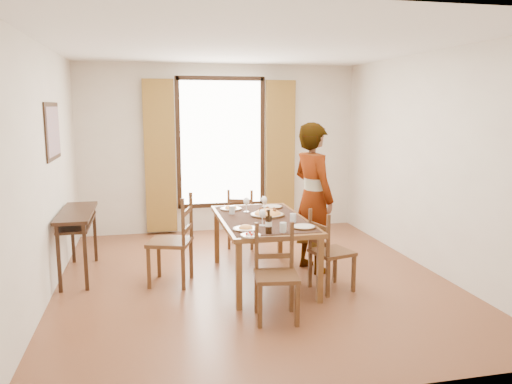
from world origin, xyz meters
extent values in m
plane|color=#592C1B|center=(0.00, 0.00, 0.00)|extent=(5.00, 5.00, 0.00)
cube|color=beige|center=(0.00, 2.50, 1.35)|extent=(4.50, 0.10, 2.70)
cube|color=beige|center=(0.00, -2.50, 1.35)|extent=(4.50, 0.10, 2.70)
cube|color=beige|center=(-2.25, 0.00, 1.35)|extent=(0.10, 5.00, 2.70)
cube|color=beige|center=(2.25, 0.00, 1.35)|extent=(0.10, 5.00, 2.70)
cube|color=white|center=(0.00, 0.00, 2.72)|extent=(4.50, 5.00, 0.04)
cube|color=white|center=(0.00, 2.47, 1.45)|extent=(1.30, 0.04, 2.00)
cube|color=brown|center=(-0.98, 2.41, 1.25)|extent=(0.48, 0.10, 2.40)
cube|color=brown|center=(0.98, 2.41, 1.25)|extent=(0.48, 0.10, 2.40)
cube|color=black|center=(-2.24, 0.60, 1.75)|extent=(0.02, 0.86, 0.66)
cube|color=#D35827|center=(-2.23, 0.60, 1.75)|extent=(0.01, 0.76, 0.56)
cube|color=black|center=(-2.03, 0.60, 0.78)|extent=(0.38, 1.20, 0.04)
cube|color=black|center=(-2.03, 0.60, 0.66)|extent=(0.34, 1.10, 0.03)
cube|color=black|center=(-2.17, 0.05, 0.38)|extent=(0.04, 0.04, 0.76)
cube|color=black|center=(-2.17, 1.15, 0.38)|extent=(0.04, 0.04, 0.76)
cube|color=black|center=(-1.89, 0.05, 0.38)|extent=(0.04, 0.04, 0.76)
cube|color=black|center=(-1.89, 1.15, 0.38)|extent=(0.04, 0.04, 0.76)
cube|color=brown|center=(0.10, -0.05, 0.72)|extent=(0.98, 1.70, 0.05)
cube|color=black|center=(0.10, -0.05, 0.75)|extent=(0.90, 1.57, 0.01)
cube|color=brown|center=(-0.33, -0.84, 0.35)|extent=(0.06, 0.06, 0.70)
cube|color=brown|center=(-0.33, 0.74, 0.35)|extent=(0.06, 0.06, 0.70)
cube|color=brown|center=(0.53, -0.84, 0.35)|extent=(0.06, 0.06, 0.70)
cube|color=brown|center=(0.53, 0.74, 0.35)|extent=(0.06, 0.06, 0.70)
cube|color=#4F331A|center=(-0.96, 0.08, 0.49)|extent=(0.58, 0.58, 0.04)
cube|color=#4F331A|center=(-1.09, 0.33, 0.25)|extent=(0.04, 0.04, 0.49)
cube|color=#4F331A|center=(-0.71, 0.21, 0.25)|extent=(0.04, 0.04, 0.49)
cube|color=#4F331A|center=(-1.21, -0.05, 0.25)|extent=(0.04, 0.04, 0.49)
cube|color=#4F331A|center=(-0.83, -0.17, 0.25)|extent=(0.04, 0.04, 0.49)
cube|color=#4F331A|center=(-0.70, 0.20, 0.77)|extent=(0.04, 0.04, 0.55)
cube|color=#4F331A|center=(-0.82, -0.17, 0.77)|extent=(0.04, 0.04, 0.55)
cube|color=#4F331A|center=(-0.76, 0.02, 0.66)|extent=(0.15, 0.38, 0.05)
cube|color=#4F331A|center=(-0.76, 0.02, 0.86)|extent=(0.15, 0.38, 0.05)
cube|color=#4F331A|center=(0.14, 1.42, 0.41)|extent=(0.49, 0.49, 0.04)
cube|color=#4F331A|center=(0.35, 1.52, 0.21)|extent=(0.04, 0.04, 0.41)
cube|color=#4F331A|center=(0.24, 1.21, 0.21)|extent=(0.04, 0.04, 0.41)
cube|color=#4F331A|center=(0.04, 1.63, 0.21)|extent=(0.04, 0.04, 0.41)
cube|color=#4F331A|center=(-0.07, 1.32, 0.21)|extent=(0.04, 0.04, 0.41)
cube|color=#4F331A|center=(0.24, 1.20, 0.64)|extent=(0.03, 0.03, 0.46)
cube|color=#4F331A|center=(-0.07, 1.31, 0.64)|extent=(0.03, 0.03, 0.46)
cube|color=#4F331A|center=(0.08, 1.25, 0.55)|extent=(0.32, 0.13, 0.05)
cube|color=#4F331A|center=(0.08, 1.25, 0.71)|extent=(0.32, 0.13, 0.05)
cube|color=#4F331A|center=(-0.02, -1.16, 0.44)|extent=(0.46, 0.46, 0.04)
cube|color=#4F331A|center=(-0.22, -1.31, 0.22)|extent=(0.04, 0.04, 0.44)
cube|color=#4F331A|center=(-0.17, -0.96, 0.22)|extent=(0.04, 0.04, 0.44)
cube|color=#4F331A|center=(0.13, -1.35, 0.22)|extent=(0.04, 0.04, 0.44)
cube|color=#4F331A|center=(0.17, -1.01, 0.22)|extent=(0.04, 0.04, 0.44)
cube|color=#4F331A|center=(-0.17, -0.95, 0.68)|extent=(0.03, 0.03, 0.48)
cube|color=#4F331A|center=(0.18, -1.00, 0.68)|extent=(0.03, 0.03, 0.48)
cube|color=#4F331A|center=(0.00, -0.98, 0.58)|extent=(0.35, 0.07, 0.05)
cube|color=#4F331A|center=(0.00, -0.98, 0.75)|extent=(0.35, 0.07, 0.05)
cube|color=#4F331A|center=(0.79, -0.51, 0.43)|extent=(0.49, 0.49, 0.04)
cube|color=#4F331A|center=(1.00, -0.64, 0.22)|extent=(0.04, 0.04, 0.43)
cube|color=#4F331A|center=(0.67, -0.73, 0.22)|extent=(0.04, 0.04, 0.43)
cube|color=#4F331A|center=(0.91, -0.30, 0.22)|extent=(0.04, 0.04, 0.43)
cube|color=#4F331A|center=(0.58, -0.39, 0.22)|extent=(0.04, 0.04, 0.43)
cube|color=#4F331A|center=(0.66, -0.73, 0.67)|extent=(0.03, 0.03, 0.48)
cube|color=#4F331A|center=(0.57, -0.39, 0.67)|extent=(0.03, 0.03, 0.48)
cube|color=#4F331A|center=(0.61, -0.56, 0.58)|extent=(0.11, 0.34, 0.05)
cube|color=#4F331A|center=(0.61, -0.56, 0.75)|extent=(0.11, 0.34, 0.05)
imported|color=gray|center=(0.80, 0.20, 0.92)|extent=(0.93, 0.83, 1.85)
cylinder|color=silver|center=(0.38, -0.35, 0.81)|extent=(0.07, 0.07, 0.10)
cylinder|color=silver|center=(-0.21, 0.24, 0.81)|extent=(0.07, 0.07, 0.10)
cylinder|color=silver|center=(0.16, -0.74, 0.81)|extent=(0.07, 0.07, 0.10)
camera|label=1|loc=(-1.20, -5.55, 2.04)|focal=35.00mm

